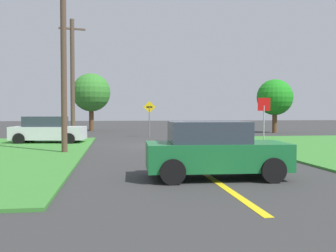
{
  "coord_description": "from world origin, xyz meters",
  "views": [
    {
      "loc": [
        -2.73,
        -21.51,
        1.9
      ],
      "look_at": [
        0.57,
        2.24,
        1.01
      ],
      "focal_mm": 41.35,
      "sensor_mm": 36.0,
      "label": 1
    }
  ],
  "objects_px": {
    "utility_pole_mid": "(73,78)",
    "direction_sign": "(149,115)",
    "car_behind_on_main_road": "(214,150)",
    "pine_tree_center": "(275,97)",
    "utility_pole_near": "(64,47)",
    "stop_sign": "(264,112)",
    "oak_tree_left": "(91,93)",
    "parked_car_near_building": "(48,130)"
  },
  "relations": [
    {
      "from": "utility_pole_mid",
      "to": "direction_sign",
      "type": "bearing_deg",
      "value": 12.78
    },
    {
      "from": "car_behind_on_main_road",
      "to": "pine_tree_center",
      "type": "relative_size",
      "value": 0.84
    },
    {
      "from": "utility_pole_near",
      "to": "utility_pole_mid",
      "type": "height_order",
      "value": "utility_pole_near"
    },
    {
      "from": "stop_sign",
      "to": "direction_sign",
      "type": "height_order",
      "value": "direction_sign"
    },
    {
      "from": "utility_pole_near",
      "to": "car_behind_on_main_road",
      "type": "bearing_deg",
      "value": -54.9
    },
    {
      "from": "direction_sign",
      "to": "oak_tree_left",
      "type": "height_order",
      "value": "oak_tree_left"
    },
    {
      "from": "car_behind_on_main_road",
      "to": "oak_tree_left",
      "type": "relative_size",
      "value": 0.71
    },
    {
      "from": "stop_sign",
      "to": "pine_tree_center",
      "type": "height_order",
      "value": "pine_tree_center"
    },
    {
      "from": "parked_car_near_building",
      "to": "stop_sign",
      "type": "bearing_deg",
      "value": -5.82
    },
    {
      "from": "utility_pole_near",
      "to": "pine_tree_center",
      "type": "relative_size",
      "value": 1.92
    },
    {
      "from": "direction_sign",
      "to": "pine_tree_center",
      "type": "bearing_deg",
      "value": 20.6
    },
    {
      "from": "car_behind_on_main_road",
      "to": "oak_tree_left",
      "type": "xyz_separation_m",
      "value": [
        -5.08,
        28.41,
        2.99
      ]
    },
    {
      "from": "pine_tree_center",
      "to": "direction_sign",
      "type": "bearing_deg",
      "value": -159.4
    },
    {
      "from": "utility_pole_near",
      "to": "direction_sign",
      "type": "bearing_deg",
      "value": 66.08
    },
    {
      "from": "utility_pole_near",
      "to": "pine_tree_center",
      "type": "xyz_separation_m",
      "value": [
        16.56,
        15.3,
        -1.61
      ]
    },
    {
      "from": "stop_sign",
      "to": "utility_pole_near",
      "type": "xyz_separation_m",
      "value": [
        -10.56,
        -2.87,
        2.92
      ]
    },
    {
      "from": "utility_pole_mid",
      "to": "pine_tree_center",
      "type": "height_order",
      "value": "utility_pole_mid"
    },
    {
      "from": "stop_sign",
      "to": "parked_car_near_building",
      "type": "distance_m",
      "value": 12.61
    },
    {
      "from": "parked_car_near_building",
      "to": "utility_pole_mid",
      "type": "xyz_separation_m",
      "value": [
        1.05,
        3.91,
        3.45
      ]
    },
    {
      "from": "parked_car_near_building",
      "to": "direction_sign",
      "type": "distance_m",
      "value": 8.34
    },
    {
      "from": "stop_sign",
      "to": "pine_tree_center",
      "type": "bearing_deg",
      "value": -116.12
    },
    {
      "from": "parked_car_near_building",
      "to": "oak_tree_left",
      "type": "xyz_separation_m",
      "value": [
        1.64,
        15.48,
        2.98
      ]
    },
    {
      "from": "utility_pole_near",
      "to": "utility_pole_mid",
      "type": "xyz_separation_m",
      "value": [
        -0.62,
        9.65,
        -0.53
      ]
    },
    {
      "from": "parked_car_near_building",
      "to": "car_behind_on_main_road",
      "type": "bearing_deg",
      "value": -55.13
    },
    {
      "from": "pine_tree_center",
      "to": "car_behind_on_main_road",
      "type": "bearing_deg",
      "value": -117.11
    },
    {
      "from": "car_behind_on_main_road",
      "to": "utility_pole_near",
      "type": "relative_size",
      "value": 0.43
    },
    {
      "from": "utility_pole_mid",
      "to": "pine_tree_center",
      "type": "distance_m",
      "value": 18.12
    },
    {
      "from": "pine_tree_center",
      "to": "utility_pole_near",
      "type": "bearing_deg",
      "value": -137.27
    },
    {
      "from": "car_behind_on_main_road",
      "to": "pine_tree_center",
      "type": "bearing_deg",
      "value": 65.25
    },
    {
      "from": "parked_car_near_building",
      "to": "direction_sign",
      "type": "xyz_separation_m",
      "value": [
        6.5,
        5.15,
        0.88
      ]
    },
    {
      "from": "direction_sign",
      "to": "oak_tree_left",
      "type": "relative_size",
      "value": 0.47
    },
    {
      "from": "utility_pole_mid",
      "to": "pine_tree_center",
      "type": "xyz_separation_m",
      "value": [
        17.18,
        5.64,
        -1.08
      ]
    },
    {
      "from": "utility_pole_mid",
      "to": "oak_tree_left",
      "type": "relative_size",
      "value": 1.45
    },
    {
      "from": "car_behind_on_main_road",
      "to": "direction_sign",
      "type": "relative_size",
      "value": 1.49
    },
    {
      "from": "parked_car_near_building",
      "to": "utility_pole_mid",
      "type": "height_order",
      "value": "utility_pole_mid"
    },
    {
      "from": "car_behind_on_main_road",
      "to": "utility_pole_mid",
      "type": "relative_size",
      "value": 0.49
    },
    {
      "from": "utility_pole_mid",
      "to": "direction_sign",
      "type": "relative_size",
      "value": 3.07
    },
    {
      "from": "stop_sign",
      "to": "parked_car_near_building",
      "type": "height_order",
      "value": "stop_sign"
    },
    {
      "from": "parked_car_near_building",
      "to": "direction_sign",
      "type": "height_order",
      "value": "direction_sign"
    },
    {
      "from": "utility_pole_near",
      "to": "oak_tree_left",
      "type": "bearing_deg",
      "value": 90.07
    },
    {
      "from": "parked_car_near_building",
      "to": "utility_pole_mid",
      "type": "bearing_deg",
      "value": 82.38
    },
    {
      "from": "parked_car_near_building",
      "to": "pine_tree_center",
      "type": "height_order",
      "value": "pine_tree_center"
    }
  ]
}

